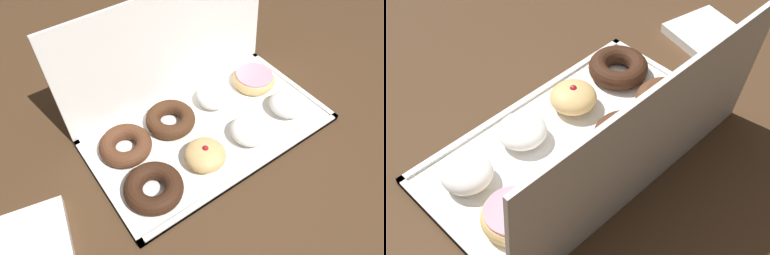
{
  "view_description": "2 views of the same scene",
  "coord_description": "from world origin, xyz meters",
  "views": [
    {
      "loc": [
        -0.35,
        -0.41,
        0.64
      ],
      "look_at": [
        -0.04,
        0.02,
        0.03
      ],
      "focal_mm": 33.04,
      "sensor_mm": 36.0,
      "label": 1
    },
    {
      "loc": [
        0.46,
        0.48,
        0.75
      ],
      "look_at": [
        -0.0,
        0.01,
        0.05
      ],
      "focal_mm": 51.46,
      "sensor_mm": 36.0,
      "label": 2
    }
  ],
  "objects": [
    {
      "name": "ground_plane",
      "position": [
        0.0,
        0.0,
        0.0
      ],
      "size": [
        3.0,
        3.0,
        0.0
      ],
      "primitive_type": "plane",
      "color": "#4C331E"
    },
    {
      "name": "donut_box",
      "position": [
        0.0,
        0.0,
        0.01
      ],
      "size": [
        0.55,
        0.3,
        0.01
      ],
      "color": "white",
      "rests_on": "ground"
    },
    {
      "name": "box_lid_open",
      "position": [
        0.0,
        0.17,
        0.14
      ],
      "size": [
        0.55,
        0.04,
        0.28
      ],
      "primitive_type": "cube",
      "rotation": [
        1.46,
        0.0,
        0.0
      ],
      "color": "white",
      "rests_on": "ground"
    },
    {
      "name": "chocolate_cake_ring_donut_0",
      "position": [
        -0.19,
        -0.07,
        0.03
      ],
      "size": [
        0.12,
        0.12,
        0.04
      ],
      "color": "#381E11",
      "rests_on": "donut_box"
    },
    {
      "name": "jelly_filled_donut_1",
      "position": [
        -0.07,
        -0.07,
        0.03
      ],
      "size": [
        0.09,
        0.09,
        0.05
      ],
      "color": "#E5B770",
      "rests_on": "donut_box"
    },
    {
      "name": "powdered_filled_donut_2",
      "position": [
        0.06,
        -0.07,
        0.03
      ],
      "size": [
        0.09,
        0.09,
        0.04
      ],
      "color": "white",
      "rests_on": "donut_box"
    },
    {
      "name": "powdered_filled_donut_3",
      "position": [
        0.19,
        -0.06,
        0.03
      ],
      "size": [
        0.09,
        0.09,
        0.04
      ],
      "color": "white",
      "rests_on": "donut_box"
    },
    {
      "name": "chocolate_cake_ring_donut_4",
      "position": [
        -0.19,
        0.06,
        0.03
      ],
      "size": [
        0.12,
        0.12,
        0.04
      ],
      "color": "#59331E",
      "rests_on": "donut_box"
    },
    {
      "name": "chocolate_cake_ring_donut_5",
      "position": [
        -0.07,
        0.07,
        0.03
      ],
      "size": [
        0.12,
        0.12,
        0.04
      ],
      "color": "#472816",
      "rests_on": "donut_box"
    },
    {
      "name": "powdered_filled_donut_6",
      "position": [
        0.06,
        0.07,
        0.03
      ],
      "size": [
        0.08,
        0.08,
        0.04
      ],
      "color": "white",
      "rests_on": "donut_box"
    },
    {
      "name": "pink_frosted_donut_7",
      "position": [
        0.19,
        0.06,
        0.03
      ],
      "size": [
        0.11,
        0.11,
        0.03
      ],
      "color": "#E5B770",
      "rests_on": "donut_box"
    },
    {
      "name": "napkin_stack",
      "position": [
        -0.43,
        -0.02,
        0.01
      ],
      "size": [
        0.17,
        0.17,
        0.02
      ],
      "primitive_type": "cube",
      "rotation": [
        0.0,
        0.0,
        -0.22
      ],
      "color": "white",
      "rests_on": "ground"
    }
  ]
}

